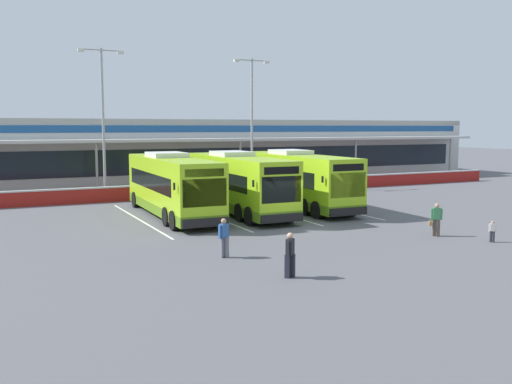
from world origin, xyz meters
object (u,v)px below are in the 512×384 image
at_px(coach_bus_left_centre, 238,184).
at_px(coach_bus_leftmost, 172,186).
at_px(pedestrian_with_handbag, 436,219).
at_px(pedestrian_child, 492,231).
at_px(coach_bus_centre, 297,181).
at_px(lamp_post_west, 103,114).
at_px(pedestrian_near_bin, 290,253).
at_px(lamp_post_centre, 252,115).
at_px(pedestrian_in_dark_coat, 224,236).

bearing_deg(coach_bus_left_centre, coach_bus_leftmost, 174.40).
xyz_separation_m(pedestrian_with_handbag, pedestrian_child, (1.30, -2.25, -0.32)).
xyz_separation_m(coach_bus_centre, lamp_post_west, (-10.53, 10.21, 4.50)).
xyz_separation_m(pedestrian_with_handbag, lamp_post_west, (-11.62, 21.79, 5.43)).
bearing_deg(pedestrian_child, pedestrian_near_bin, -173.80).
height_order(pedestrian_near_bin, lamp_post_west, lamp_post_west).
relative_size(pedestrian_child, lamp_post_west, 0.09).
bearing_deg(lamp_post_centre, pedestrian_near_bin, -112.92).
relative_size(coach_bus_centre, pedestrian_with_handbag, 7.54).
distance_m(pedestrian_with_handbag, lamp_post_centre, 23.31).
distance_m(coach_bus_left_centre, pedestrian_child, 15.19).
bearing_deg(coach_bus_left_centre, lamp_post_west, 119.94).
xyz_separation_m(pedestrian_with_handbag, pedestrian_in_dark_coat, (-11.05, 0.39, 0.02)).
distance_m(coach_bus_left_centre, coach_bus_centre, 4.47).
xyz_separation_m(coach_bus_leftmost, pedestrian_child, (10.98, -13.90, -1.24)).
relative_size(pedestrian_in_dark_coat, lamp_post_west, 0.15).
xyz_separation_m(pedestrian_near_bin, lamp_post_west, (-1.47, 25.28, 5.42)).
height_order(coach_bus_leftmost, lamp_post_centre, lamp_post_centre).
bearing_deg(lamp_post_centre, pedestrian_in_dark_coat, -118.24).
xyz_separation_m(coach_bus_centre, pedestrian_in_dark_coat, (-9.97, -11.20, -0.91)).
bearing_deg(coach_bus_centre, pedestrian_child, -80.21).
distance_m(coach_bus_leftmost, lamp_post_centre, 15.91).
relative_size(coach_bus_centre, pedestrian_child, 12.17).
height_order(pedestrian_in_dark_coat, lamp_post_west, lamp_post_west).
xyz_separation_m(pedestrian_child, lamp_post_centre, (-0.40, 24.89, 5.75)).
relative_size(coach_bus_centre, pedestrian_in_dark_coat, 7.54).
xyz_separation_m(coach_bus_left_centre, pedestrian_with_handbag, (5.55, -11.25, -0.93)).
xyz_separation_m(coach_bus_leftmost, lamp_post_west, (-1.94, 10.14, 4.50)).
height_order(coach_bus_leftmost, pedestrian_with_handbag, coach_bus_leftmost).
bearing_deg(pedestrian_in_dark_coat, lamp_post_centre, 61.76).
bearing_deg(coach_bus_leftmost, pedestrian_with_handbag, -50.29).
xyz_separation_m(coach_bus_leftmost, lamp_post_centre, (10.58, 10.99, 4.50)).
xyz_separation_m(pedestrian_with_handbag, lamp_post_centre, (0.91, 22.65, 5.43)).
height_order(coach_bus_left_centre, pedestrian_child, coach_bus_left_centre).
height_order(coach_bus_centre, pedestrian_near_bin, coach_bus_centre).
bearing_deg(pedestrian_with_handbag, lamp_post_centre, 87.71).
xyz_separation_m(coach_bus_centre, pedestrian_near_bin, (-9.06, -15.08, -0.91)).
bearing_deg(lamp_post_centre, lamp_post_west, -176.10).
distance_m(coach_bus_leftmost, pedestrian_with_handbag, 15.18).
bearing_deg(pedestrian_with_handbag, coach_bus_centre, 95.35).
relative_size(coach_bus_left_centre, pedestrian_child, 12.17).
distance_m(coach_bus_leftmost, pedestrian_near_bin, 15.18).
distance_m(pedestrian_with_handbag, pedestrian_child, 2.61).
distance_m(pedestrian_in_dark_coat, lamp_post_west, 22.09).
height_order(pedestrian_near_bin, lamp_post_centre, lamp_post_centre).
height_order(coach_bus_left_centre, lamp_post_centre, lamp_post_centre).
xyz_separation_m(coach_bus_leftmost, coach_bus_centre, (8.59, -0.07, 0.00)).
bearing_deg(coach_bus_centre, pedestrian_in_dark_coat, -131.66).
bearing_deg(coach_bus_left_centre, pedestrian_with_handbag, -63.75).
height_order(pedestrian_with_handbag, pedestrian_in_dark_coat, same).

